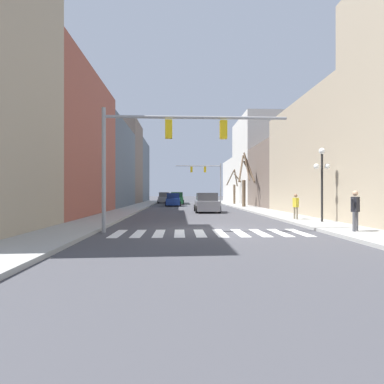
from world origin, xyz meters
name	(u,v)px	position (x,y,z in m)	size (l,w,h in m)	color
ground_plane	(208,230)	(0.00, 0.00, 0.00)	(240.00, 240.00, 0.00)	#424247
sidewalk_left	(73,229)	(-6.33, 0.00, 0.07)	(2.62, 90.00, 0.15)	#9E9E99
sidewalk_right	(337,228)	(6.33, 0.00, 0.07)	(2.62, 90.00, 0.15)	#9E9E99
building_row_left	(101,159)	(-10.63, 21.54, 5.74)	(6.00, 55.22, 12.83)	tan
building_row_right	(284,163)	(10.63, 19.53, 5.17)	(6.00, 52.99, 12.82)	tan
crosswalk_stripes	(210,233)	(0.00, -0.98, 0.00)	(8.55, 2.60, 0.01)	white
traffic_signal_near	(163,140)	(-2.12, -0.57, 4.19)	(8.45, 0.28, 5.64)	gray
traffic_signal_far	(208,174)	(2.82, 29.70, 4.44)	(6.74, 0.28, 6.11)	gray
street_lamp_right_corner	(322,169)	(6.75, 2.43, 3.12)	(0.95, 0.36, 4.19)	black
car_parked_left_far	(207,203)	(1.14, 12.92, 0.82)	(2.20, 4.31, 1.76)	gray
car_parked_right_near	(173,200)	(-2.15, 25.12, 0.79)	(2.02, 4.23, 1.71)	navy
car_parked_left_mid	(164,198)	(-3.85, 36.27, 0.84)	(2.10, 4.49, 1.81)	gray
car_parked_right_far	(177,199)	(-1.70, 30.93, 0.84)	(2.12, 4.20, 1.83)	#236B38
pedestrian_on_right_sidewalk	(296,204)	(5.86, 4.01, 1.08)	(0.28, 0.67, 1.57)	#7A705B
pedestrian_crossing_street	(355,207)	(6.19, -1.72, 1.18)	(0.64, 0.54, 1.74)	#4C4C51
street_tree_left_near	(245,180)	(6.28, 19.97, 3.24)	(2.49, 2.66, 6.33)	brown
street_tree_right_near	(235,188)	(6.69, 28.83, 2.48)	(2.58, 1.97, 5.03)	brown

